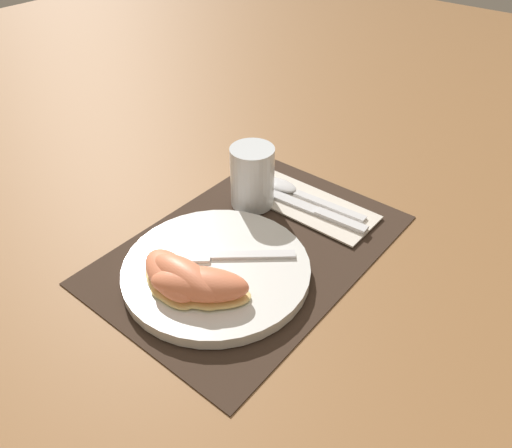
{
  "coord_description": "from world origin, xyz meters",
  "views": [
    {
      "loc": [
        -0.42,
        -0.35,
        0.48
      ],
      "look_at": [
        0.03,
        0.01,
        0.02
      ],
      "focal_mm": 35.0,
      "sensor_mm": 36.0,
      "label": 1
    }
  ],
  "objects_px": {
    "citrus_wedge_0": "(171,276)",
    "knife": "(308,208)",
    "spoon": "(292,190)",
    "plate": "(215,269)",
    "fork": "(216,256)",
    "citrus_wedge_1": "(185,279)",
    "citrus_wedge_2": "(200,285)",
    "juice_glass": "(252,180)"
  },
  "relations": [
    {
      "from": "citrus_wedge_0",
      "to": "knife",
      "type": "bearing_deg",
      "value": -7.55
    },
    {
      "from": "knife",
      "to": "spoon",
      "type": "bearing_deg",
      "value": 65.18
    },
    {
      "from": "knife",
      "to": "citrus_wedge_0",
      "type": "relative_size",
      "value": 1.76
    },
    {
      "from": "plate",
      "to": "spoon",
      "type": "relative_size",
      "value": 1.32
    },
    {
      "from": "spoon",
      "to": "fork",
      "type": "bearing_deg",
      "value": -173.96
    },
    {
      "from": "spoon",
      "to": "citrus_wedge_1",
      "type": "height_order",
      "value": "citrus_wedge_1"
    },
    {
      "from": "spoon",
      "to": "fork",
      "type": "relative_size",
      "value": 1.24
    },
    {
      "from": "plate",
      "to": "spoon",
      "type": "bearing_deg",
      "value": 7.88
    },
    {
      "from": "plate",
      "to": "citrus_wedge_1",
      "type": "xyz_separation_m",
      "value": [
        -0.06,
        -0.0,
        0.03
      ]
    },
    {
      "from": "plate",
      "to": "citrus_wedge_2",
      "type": "height_order",
      "value": "citrus_wedge_2"
    },
    {
      "from": "fork",
      "to": "citrus_wedge_0",
      "type": "relative_size",
      "value": 1.28
    },
    {
      "from": "juice_glass",
      "to": "citrus_wedge_2",
      "type": "distance_m",
      "value": 0.23
    },
    {
      "from": "citrus_wedge_2",
      "to": "juice_glass",
      "type": "bearing_deg",
      "value": 23.08
    },
    {
      "from": "citrus_wedge_1",
      "to": "fork",
      "type": "bearing_deg",
      "value": 9.87
    },
    {
      "from": "citrus_wedge_0",
      "to": "plate",
      "type": "bearing_deg",
      "value": -16.05
    },
    {
      "from": "juice_glass",
      "to": "fork",
      "type": "distance_m",
      "value": 0.16
    },
    {
      "from": "knife",
      "to": "spoon",
      "type": "distance_m",
      "value": 0.05
    },
    {
      "from": "fork",
      "to": "citrus_wedge_2",
      "type": "bearing_deg",
      "value": -152.68
    },
    {
      "from": "juice_glass",
      "to": "fork",
      "type": "relative_size",
      "value": 0.64
    },
    {
      "from": "juice_glass",
      "to": "citrus_wedge_0",
      "type": "relative_size",
      "value": 0.82
    },
    {
      "from": "knife",
      "to": "spoon",
      "type": "xyz_separation_m",
      "value": [
        0.02,
        0.05,
        0.0
      ]
    },
    {
      "from": "juice_glass",
      "to": "citrus_wedge_0",
      "type": "distance_m",
      "value": 0.23
    },
    {
      "from": "juice_glass",
      "to": "citrus_wedge_2",
      "type": "xyz_separation_m",
      "value": [
        -0.21,
        -0.09,
        -0.01
      ]
    },
    {
      "from": "spoon",
      "to": "citrus_wedge_2",
      "type": "distance_m",
      "value": 0.28
    },
    {
      "from": "citrus_wedge_1",
      "to": "citrus_wedge_2",
      "type": "distance_m",
      "value": 0.02
    },
    {
      "from": "juice_glass",
      "to": "knife",
      "type": "bearing_deg",
      "value": -64.6
    },
    {
      "from": "plate",
      "to": "fork",
      "type": "relative_size",
      "value": 1.63
    },
    {
      "from": "citrus_wedge_1",
      "to": "plate",
      "type": "bearing_deg",
      "value": 3.44
    },
    {
      "from": "plate",
      "to": "spoon",
      "type": "height_order",
      "value": "plate"
    },
    {
      "from": "fork",
      "to": "plate",
      "type": "bearing_deg",
      "value": -146.16
    },
    {
      "from": "spoon",
      "to": "fork",
      "type": "distance_m",
      "value": 0.21
    },
    {
      "from": "plate",
      "to": "spoon",
      "type": "xyz_separation_m",
      "value": [
        0.22,
        0.03,
        -0.0
      ]
    },
    {
      "from": "spoon",
      "to": "fork",
      "type": "height_order",
      "value": "fork"
    },
    {
      "from": "fork",
      "to": "citrus_wedge_0",
      "type": "bearing_deg",
      "value": 173.04
    },
    {
      "from": "plate",
      "to": "juice_glass",
      "type": "height_order",
      "value": "juice_glass"
    },
    {
      "from": "citrus_wedge_0",
      "to": "citrus_wedge_2",
      "type": "xyz_separation_m",
      "value": [
        0.01,
        -0.04,
        0.0
      ]
    },
    {
      "from": "citrus_wedge_2",
      "to": "spoon",
      "type": "bearing_deg",
      "value": 11.48
    },
    {
      "from": "juice_glass",
      "to": "citrus_wedge_2",
      "type": "height_order",
      "value": "juice_glass"
    },
    {
      "from": "fork",
      "to": "citrus_wedge_1",
      "type": "xyz_separation_m",
      "value": [
        -0.07,
        -0.01,
        0.01
      ]
    },
    {
      "from": "citrus_wedge_0",
      "to": "citrus_wedge_2",
      "type": "height_order",
      "value": "citrus_wedge_2"
    },
    {
      "from": "plate",
      "to": "fork",
      "type": "height_order",
      "value": "fork"
    },
    {
      "from": "knife",
      "to": "fork",
      "type": "bearing_deg",
      "value": 172.21
    }
  ]
}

